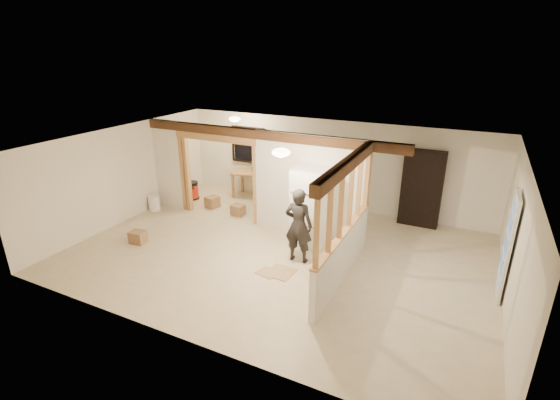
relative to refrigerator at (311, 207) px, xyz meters
The scene contains 30 objects.
floor 1.28m from the refrigerator, 119.36° to the right, with size 9.00×6.50×0.01m, color beige.
ceiling 1.81m from the refrigerator, 119.36° to the right, with size 9.00×6.50×0.01m, color white.
wall_back 2.54m from the refrigerator, 99.92° to the left, with size 9.00×0.01×2.50m, color silver.
wall_front 4.06m from the refrigerator, 96.16° to the right, with size 9.00×0.01×2.50m, color silver.
wall_left 5.00m from the refrigerator, behind, with size 0.01×6.50×2.50m, color silver.
wall_right 4.15m from the refrigerator, 10.73° to the right, with size 0.01×6.50×2.50m, color silver.
partition_left_stub 4.52m from the refrigerator, behind, with size 0.90×0.12×2.50m, color silver.
partition_center 0.59m from the refrigerator, 118.57° to the left, with size 2.80×0.12×2.50m, color silver.
doorway_frame 2.87m from the refrigerator, behind, with size 2.46×0.14×2.20m, color #B3814B.
header_beam_back 2.09m from the refrigerator, 163.34° to the left, with size 7.00×0.18×0.22m, color #4B2D19.
header_beam_right 2.20m from the refrigerator, 45.11° to the right, with size 0.18×3.30×0.22m, color #4B2D19.
pony_wall 1.71m from the refrigerator, 45.11° to the right, with size 0.12×3.20×1.00m, color silver.
stud_partition 1.81m from the refrigerator, 45.11° to the right, with size 0.14×3.20×1.32m, color #B3814B.
window_back 3.92m from the refrigerator, 141.66° to the left, with size 1.12×0.10×1.10m, color black.
french_door 4.00m from the refrigerator, ahead, with size 0.12×0.86×2.00m, color white.
ceiling_dome_main 2.01m from the refrigerator, 96.00° to the right, with size 0.36×0.36×0.16m, color #FFEABF.
ceiling_dome_util 3.66m from the refrigerator, 152.47° to the left, with size 0.32×0.32×0.14m, color #FFEABF.
hanging_bulb 2.86m from the refrigerator, 161.19° to the left, with size 0.07×0.07×0.07m, color #FFD88C.
refrigerator is the anchor object (origin of this frame).
woman 0.89m from the refrigerator, 84.24° to the right, with size 0.61×0.40×1.66m, color black.
work_table 3.45m from the refrigerator, 141.94° to the left, with size 1.30×0.65×0.82m, color #B3814B.
potted_plant 3.31m from the refrigerator, 142.10° to the left, with size 0.33×0.29×0.37m, color #306E2A.
shop_vac 4.53m from the refrigerator, 164.94° to the left, with size 0.42×0.42×0.55m, color #B6220F.
bookshelf 3.09m from the refrigerator, 46.56° to the left, with size 0.99×0.33×1.98m, color black.
bucket 4.80m from the refrigerator, behind, with size 0.32×0.32×0.41m, color silver.
box_util_a 2.65m from the refrigerator, 163.56° to the left, with size 0.34×0.29×0.29m, color #906845.
box_util_b 3.58m from the refrigerator, 165.50° to the left, with size 0.34×0.34×0.32m, color #906845.
box_front 4.14m from the refrigerator, 154.12° to the right, with size 0.36×0.29×0.29m, color #906845.
floor_panel_near 1.77m from the refrigerator, 91.02° to the right, with size 0.53×0.53×0.02m, color tan.
floor_panel_far 1.90m from the refrigerator, 98.90° to the right, with size 0.43×0.34×0.01m, color tan.
Camera 1 is at (3.61, -7.27, 4.39)m, focal length 26.00 mm.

